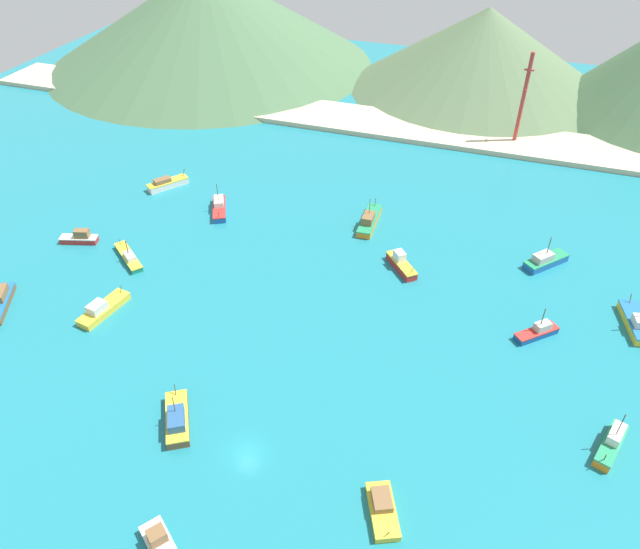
# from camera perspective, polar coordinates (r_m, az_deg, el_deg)

# --- Properties ---
(ground) EXTENTS (260.00, 280.00, 0.50)m
(ground) POSITION_cam_1_polar(r_m,az_deg,el_deg) (97.17, 0.36, -3.12)
(ground) COLOR teal
(fishing_boat_0) EXTENTS (7.83, 8.34, 5.96)m
(fishing_boat_0) POSITION_cam_1_polar(r_m,az_deg,el_deg) (112.39, 20.79, 1.28)
(fishing_boat_0) COLOR #1E5BA8
(fishing_boat_0) RESTS_ON ground
(fishing_boat_1) EXTENTS (5.58, 7.64, 2.02)m
(fishing_boat_1) POSITION_cam_1_polar(r_m,az_deg,el_deg) (73.18, 6.02, -21.43)
(fishing_boat_1) COLOR gold
(fishing_boat_1) RESTS_ON ground
(fishing_boat_2) EXTENTS (7.14, 3.89, 2.69)m
(fishing_boat_2) POSITION_cam_1_polar(r_m,az_deg,el_deg) (119.64, -22.04, 3.28)
(fishing_boat_2) COLOR red
(fishing_boat_2) RESTS_ON ground
(fishing_boat_3) EXTENTS (5.05, 9.92, 6.85)m
(fishing_boat_3) POSITION_cam_1_polar(r_m,az_deg,el_deg) (104.88, 28.09, -4.08)
(fishing_boat_3) COLOR gold
(fishing_boat_3) RESTS_ON ground
(fishing_boat_4) EXTENTS (6.65, 6.39, 5.43)m
(fishing_boat_4) POSITION_cam_1_polar(r_m,az_deg,el_deg) (97.09, 20.15, -5.18)
(fishing_boat_4) COLOR #14478C
(fishing_boat_4) RESTS_ON ground
(fishing_boat_5) EXTENTS (4.32, 9.70, 2.56)m
(fishing_boat_5) POSITION_cam_1_polar(r_m,az_deg,el_deg) (101.28, -20.13, -3.10)
(fishing_boat_5) COLOR gold
(fishing_boat_5) RESTS_ON ground
(fishing_boat_6) EXTENTS (3.16, 11.13, 6.02)m
(fishing_boat_6) POSITION_cam_1_polar(r_m,az_deg,el_deg) (116.31, 4.74, 5.21)
(fishing_boat_6) COLOR orange
(fishing_boat_6) RESTS_ON ground
(fishing_boat_7) EXTENTS (4.50, 8.07, 6.53)m
(fishing_boat_7) POSITION_cam_1_polar(r_m,az_deg,el_deg) (85.64, 26.20, -14.29)
(fishing_boat_7) COLOR orange
(fishing_boat_7) RESTS_ON ground
(fishing_boat_9) EXTENTS (6.81, 7.38, 3.05)m
(fishing_boat_9) POSITION_cam_1_polar(r_m,az_deg,el_deg) (105.20, 7.79, 1.02)
(fishing_boat_9) COLOR red
(fishing_boat_9) RESTS_ON ground
(fishing_boat_10) EXTENTS (7.01, 8.58, 3.06)m
(fishing_boat_10) POSITION_cam_1_polar(r_m,az_deg,el_deg) (132.70, -14.45, 8.45)
(fishing_boat_10) COLOR silver
(fishing_boat_10) RESTS_ON ground
(fishing_boat_11) EXTENTS (6.28, 9.12, 6.15)m
(fishing_boat_11) POSITION_cam_1_polar(r_m,az_deg,el_deg) (121.83, -9.64, 6.36)
(fishing_boat_11) COLOR #1E5BA8
(fishing_boat_11) RESTS_ON ground
(fishing_boat_12) EXTENTS (8.98, 7.64, 4.44)m
(fishing_boat_12) POSITION_cam_1_polar(r_m,az_deg,el_deg) (111.82, -17.87, 1.61)
(fishing_boat_12) COLOR #198466
(fishing_boat_12) RESTS_ON ground
(fishing_boat_14) EXTENTS (6.99, 6.10, 2.64)m
(fishing_boat_14) POSITION_cam_1_polar(r_m,az_deg,el_deg) (72.66, -15.01, -23.83)
(fishing_boat_14) COLOR #198466
(fishing_boat_14) RESTS_ON ground
(fishing_boat_15) EXTENTS (6.92, 8.86, 5.41)m
(fishing_boat_15) POSITION_cam_1_polar(r_m,az_deg,el_deg) (81.84, -13.54, -13.31)
(fishing_boat_15) COLOR brown
(fishing_boat_15) RESTS_ON ground
(beach_strip) EXTENTS (247.00, 16.88, 1.20)m
(beach_strip) POSITION_cam_1_polar(r_m,az_deg,el_deg) (156.96, 9.12, 13.74)
(beach_strip) COLOR #C6B793
(beach_strip) RESTS_ON ground
(hill_west) EXTENTS (102.00, 102.00, 29.00)m
(hill_west) POSITION_cam_1_polar(r_m,az_deg,el_deg) (201.93, -10.71, 23.19)
(hill_west) COLOR #476B47
(hill_west) RESTS_ON ground
(hill_central) EXTENTS (73.79, 73.79, 22.69)m
(hill_central) POSITION_cam_1_polar(r_m,az_deg,el_deg) (183.26, 15.39, 20.05)
(hill_central) COLOR #56704C
(hill_central) RESTS_ON ground
(radio_tower) EXTENTS (2.20, 1.76, 22.02)m
(radio_tower) POSITION_cam_1_polar(r_m,az_deg,el_deg) (150.81, 18.89, 15.60)
(radio_tower) COLOR #B7332D
(radio_tower) RESTS_ON ground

